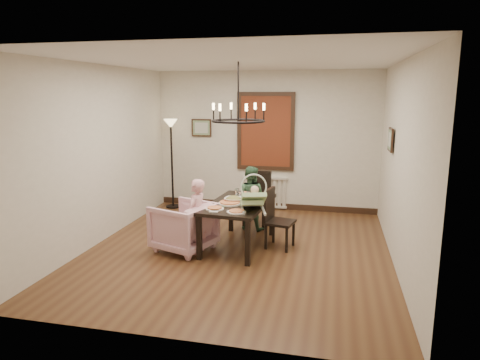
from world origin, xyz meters
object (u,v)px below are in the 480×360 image
at_px(elderly_woman, 196,223).
at_px(floor_lamp, 172,165).
at_px(chair_far, 256,199).
at_px(chair_right, 280,219).
at_px(armchair, 184,226).
at_px(drinking_glass, 242,196).
at_px(dining_table, 238,208).
at_px(seated_man, 250,203).
at_px(baby_bouncer, 253,198).

height_order(elderly_woman, floor_lamp, floor_lamp).
bearing_deg(chair_far, floor_lamp, 160.38).
relative_size(chair_right, armchair, 1.14).
relative_size(chair_far, armchair, 1.22).
bearing_deg(chair_far, drinking_glass, -88.58).
distance_m(chair_right, floor_lamp, 3.17).
bearing_deg(floor_lamp, dining_table, -46.84).
bearing_deg(seated_man, floor_lamp, -21.18).
distance_m(armchair, drinking_glass, 1.03).
bearing_deg(armchair, baby_bouncer, 106.27).
height_order(chair_far, baby_bouncer, baby_bouncer).
height_order(dining_table, drinking_glass, drinking_glass).
height_order(dining_table, elderly_woman, elderly_woman).
bearing_deg(drinking_glass, baby_bouncer, -63.67).
relative_size(chair_right, baby_bouncer, 1.66).
bearing_deg(seated_man, drinking_glass, 100.25).
height_order(dining_table, armchair, armchair).
xyz_separation_m(chair_far, armchair, (-0.86, -1.41, -0.13)).
relative_size(elderly_woman, baby_bouncer, 1.68).
distance_m(armchair, seated_man, 1.46).
height_order(seated_man, floor_lamp, floor_lamp).
xyz_separation_m(dining_table, chair_right, (0.64, 0.09, -0.16)).
bearing_deg(drinking_glass, armchair, -147.35).
bearing_deg(seated_man, elderly_woman, 75.92).
bearing_deg(seated_man, armchair, 66.62).
relative_size(seated_man, baby_bouncer, 1.67).
relative_size(chair_far, chair_right, 1.07).
height_order(dining_table, baby_bouncer, baby_bouncer).
distance_m(chair_right, elderly_woman, 1.29).
bearing_deg(chair_far, seated_man, -107.58).
bearing_deg(baby_bouncer, elderly_woman, 164.48).
distance_m(dining_table, armchair, 0.88).
distance_m(dining_table, floor_lamp, 2.74).
bearing_deg(baby_bouncer, armchair, 160.79).
relative_size(elderly_woman, floor_lamp, 0.52).
distance_m(elderly_woman, floor_lamp, 2.76).
bearing_deg(drinking_glass, chair_far, 86.10).
height_order(elderly_woman, drinking_glass, elderly_woman).
bearing_deg(armchair, drinking_glass, 142.29).
height_order(chair_far, floor_lamp, floor_lamp).
relative_size(chair_right, floor_lamp, 0.51).
xyz_separation_m(armchair, elderly_woman, (0.23, -0.07, 0.10)).
bearing_deg(armchair, chair_far, 168.38).
bearing_deg(dining_table, baby_bouncer, -46.96).
xyz_separation_m(drinking_glass, floor_lamp, (-1.88, 1.81, 0.13)).
bearing_deg(floor_lamp, baby_bouncer, -47.68).
distance_m(armchair, baby_bouncer, 1.20).
bearing_deg(armchair, seated_man, 167.24).
relative_size(dining_table, armchair, 1.94).
xyz_separation_m(chair_right, floor_lamp, (-2.50, 1.90, 0.44)).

